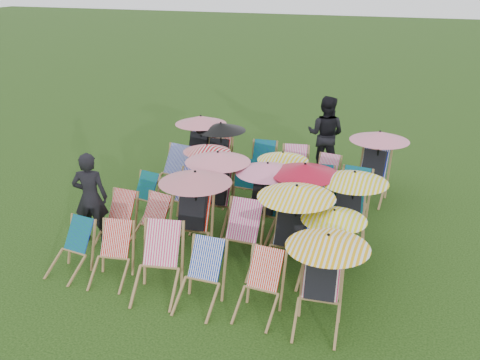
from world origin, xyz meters
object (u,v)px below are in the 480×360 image
(person_rear, at_px, (326,134))
(deckchair_29, at_px, (374,164))
(deckchair_0, at_px, (70,249))
(deckchair_5, at_px, (321,280))
(person_left, at_px, (90,197))

(person_rear, bearing_deg, deckchair_29, 140.04)
(deckchair_0, distance_m, deckchair_29, 6.28)
(deckchair_29, bearing_deg, deckchair_5, -86.11)
(deckchair_5, relative_size, person_rear, 0.72)
(deckchair_5, bearing_deg, deckchair_0, 174.81)
(deckchair_5, distance_m, person_left, 4.48)
(deckchair_5, xyz_separation_m, deckchair_29, (0.09, 4.69, 0.06))
(deckchair_0, relative_size, person_rear, 0.45)
(deckchair_0, relative_size, person_left, 0.50)
(deckchair_29, distance_m, person_left, 5.75)
(deckchair_5, xyz_separation_m, person_left, (-4.35, 1.05, 0.12))
(deckchair_29, distance_m, person_rear, 1.82)
(deckchair_5, xyz_separation_m, person_rear, (-1.20, 5.96, 0.22))
(deckchair_29, bearing_deg, deckchair_0, -126.30)
(deckchair_5, height_order, person_left, person_left)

